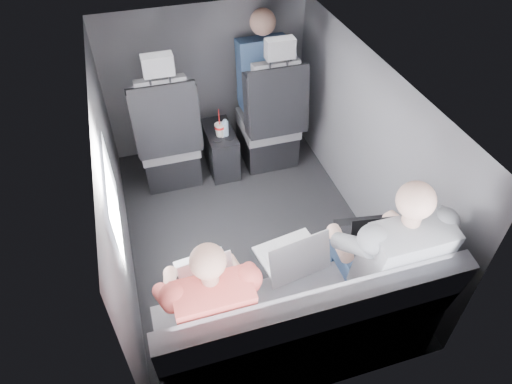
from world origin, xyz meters
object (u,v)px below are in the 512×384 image
object	(u,v)px
center_console	(221,149)
soda_cup	(220,130)
front_seat_right	(270,125)
laptop_white	(205,271)
passenger_rear_right	(384,257)
front_seat_left	(168,143)
rear_bench	(299,328)
water_bottle	(225,129)
laptop_silver	(293,255)
laptop_black	(369,232)
passenger_rear_left	(210,305)
passenger_front_right	(262,74)

from	to	relation	value
center_console	soda_cup	xyz separation A→B (m)	(-0.01, -0.08, 0.27)
front_seat_right	soda_cup	world-z (taller)	front_seat_right
laptop_white	passenger_rear_right	distance (m)	1.02
front_seat_left	center_console	distance (m)	0.49
soda_cup	laptop_white	bearing A→B (deg)	-106.35
rear_bench	center_console	bearing A→B (deg)	90.00
water_bottle	laptop_white	distance (m)	1.63
center_console	rear_bench	xyz separation A→B (m)	(-0.00, -1.94, 0.11)
water_bottle	laptop_silver	xyz separation A→B (m)	(0.01, -1.59, 0.16)
laptop_silver	front_seat_left	bearing A→B (deg)	106.85
center_console	laptop_white	world-z (taller)	laptop_white
passenger_rear_right	center_console	bearing A→B (deg)	105.98
laptop_white	laptop_black	xyz separation A→B (m)	(1.01, -0.01, 0.00)
front_seat_right	laptop_white	xyz separation A→B (m)	(-0.92, -1.59, 0.23)
laptop_black	passenger_rear_left	bearing A→B (deg)	-168.52
passenger_rear_right	laptop_black	bearing A→B (deg)	85.72
laptop_black	laptop_white	bearing A→B (deg)	179.51
front_seat_right	passenger_rear_left	world-z (taller)	front_seat_right
passenger_front_right	water_bottle	bearing A→B (deg)	-144.34
center_console	passenger_rear_right	bearing A→B (deg)	-74.02
center_console	laptop_black	distance (m)	1.78
rear_bench	water_bottle	size ratio (longest dim) A/B	9.91
laptop_silver	passenger_rear_left	distance (m)	0.56
front_seat_left	passenger_rear_left	distance (m)	1.82
laptop_black	passenger_rear_right	bearing A→B (deg)	-94.28
center_console	laptop_silver	bearing A→B (deg)	-88.49
front_seat_left	passenger_rear_right	world-z (taller)	passenger_rear_right
rear_bench	front_seat_left	bearing A→B (deg)	103.31
front_seat_right	passenger_rear_right	size ratio (longest dim) A/B	0.99
front_seat_left	laptop_white	size ratio (longest dim) A/B	3.95
center_console	laptop_black	size ratio (longest dim) A/B	1.32
front_seat_right	water_bottle	bearing A→B (deg)	-173.80
soda_cup	laptop_silver	world-z (taller)	laptop_silver
passenger_rear_left	rear_bench	bearing A→B (deg)	-11.18
laptop_black	passenger_rear_right	world-z (taller)	passenger_rear_right
front_seat_left	passenger_rear_right	distance (m)	2.07
soda_cup	laptop_white	world-z (taller)	laptop_white
front_seat_left	laptop_silver	size ratio (longest dim) A/B	3.12
passenger_rear_right	passenger_rear_left	bearing A→B (deg)	179.91
center_console	soda_cup	size ratio (longest dim) A/B	1.81
front_seat_left	laptop_white	bearing A→B (deg)	-90.59
soda_cup	passenger_front_right	xyz separation A→B (m)	(0.47, 0.29, 0.29)
water_bottle	soda_cup	bearing A→B (deg)	169.83
laptop_silver	rear_bench	bearing A→B (deg)	-99.29
passenger_front_right	laptop_silver	bearing A→B (deg)	-102.32
front_seat_right	laptop_silver	xyz separation A→B (m)	(-0.41, -1.63, 0.24)
laptop_silver	passenger_rear_right	size ratio (longest dim) A/B	0.32
front_seat_left	front_seat_right	size ratio (longest dim) A/B	1.00
front_seat_left	laptop_black	bearing A→B (deg)	-58.08
water_bottle	passenger_front_right	size ratio (longest dim) A/B	0.18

